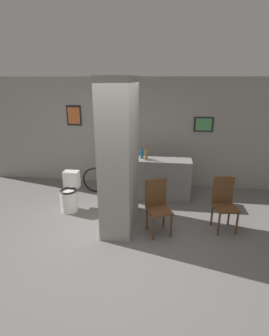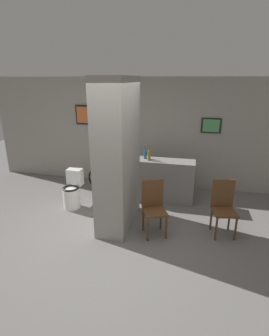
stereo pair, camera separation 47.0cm
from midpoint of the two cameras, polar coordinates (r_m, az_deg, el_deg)
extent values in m
plane|color=slate|center=(4.49, -6.00, -15.90)|extent=(14.00, 14.00, 0.00)
cube|color=gray|center=(6.40, -1.06, 7.60)|extent=(8.00, 0.06, 2.60)
cube|color=black|center=(6.71, -15.04, 10.96)|extent=(0.36, 0.02, 0.48)
cube|color=#D86633|center=(6.70, -15.09, 10.94)|extent=(0.30, 0.01, 0.39)
cube|color=black|center=(6.27, 12.74, 9.23)|extent=(0.44, 0.02, 0.34)
cube|color=#4C9959|center=(6.26, 12.75, 9.21)|extent=(0.36, 0.01, 0.28)
cube|color=gray|center=(4.51, -6.17, 2.63)|extent=(0.50, 1.26, 2.60)
cylinder|color=black|center=(4.28, -10.52, 5.00)|extent=(0.03, 0.40, 0.40)
cylinder|color=red|center=(4.29, -10.71, 5.00)|extent=(0.01, 0.07, 0.07)
cube|color=gray|center=(5.74, 2.54, -2.54)|extent=(1.46, 0.44, 0.92)
cylinder|color=white|center=(5.53, -16.44, -6.97)|extent=(0.34, 0.34, 0.43)
torus|color=black|center=(5.44, -16.66, -4.84)|extent=(0.33, 0.33, 0.04)
cube|color=white|center=(5.58, -15.89, -2.40)|extent=(0.31, 0.20, 0.34)
cylinder|color=brown|center=(4.42, 0.97, -13.17)|extent=(0.04, 0.04, 0.42)
cylinder|color=brown|center=(4.51, 4.94, -12.52)|extent=(0.04, 0.04, 0.42)
cylinder|color=brown|center=(4.68, -0.21, -11.18)|extent=(0.04, 0.04, 0.42)
cylinder|color=brown|center=(4.77, 3.54, -10.62)|extent=(0.04, 0.04, 0.42)
cube|color=brown|center=(4.48, 2.35, -9.34)|extent=(0.49, 0.49, 0.04)
cube|color=brown|center=(4.51, 1.70, -5.38)|extent=(0.35, 0.18, 0.50)
cylinder|color=brown|center=(4.69, 15.13, -11.85)|extent=(0.04, 0.04, 0.42)
cylinder|color=brown|center=(4.80, 18.79, -11.45)|extent=(0.04, 0.04, 0.42)
cylinder|color=brown|center=(4.95, 13.89, -10.00)|extent=(0.04, 0.04, 0.42)
cylinder|color=brown|center=(5.06, 17.37, -9.68)|extent=(0.04, 0.04, 0.42)
cube|color=brown|center=(4.77, 16.55, -8.34)|extent=(0.44, 0.44, 0.04)
cube|color=brown|center=(4.80, 16.12, -4.59)|extent=(0.37, 0.11, 0.50)
torus|color=black|center=(6.23, -10.65, -2.60)|extent=(0.61, 0.04, 0.61)
torus|color=black|center=(6.02, -2.17, -3.06)|extent=(0.61, 0.04, 0.61)
cylinder|color=#266633|center=(6.05, -6.54, -1.46)|extent=(0.86, 0.04, 0.04)
cylinder|color=#266633|center=(6.11, -8.66, -1.36)|extent=(0.03, 0.03, 0.31)
cylinder|color=#266633|center=(5.97, -2.63, -1.65)|extent=(0.03, 0.03, 0.28)
cube|color=black|center=(6.05, -8.74, 0.21)|extent=(0.16, 0.06, 0.04)
cylinder|color=#262626|center=(5.92, -2.65, -0.36)|extent=(0.03, 0.42, 0.03)
cylinder|color=olive|center=(5.51, 0.12, 2.77)|extent=(0.06, 0.06, 0.21)
cylinder|color=olive|center=(5.47, 0.12, 4.26)|extent=(0.03, 0.03, 0.09)
sphere|color=#333333|center=(5.46, 0.12, 4.79)|extent=(0.03, 0.03, 0.03)
cylinder|color=#19598C|center=(5.64, -0.78, 2.96)|extent=(0.06, 0.06, 0.18)
cylinder|color=#19598C|center=(5.60, -0.79, 4.19)|extent=(0.03, 0.03, 0.08)
sphere|color=#333333|center=(5.59, -0.79, 4.64)|extent=(0.03, 0.03, 0.03)
camera|label=1|loc=(0.24, -92.72, -0.93)|focal=28.00mm
camera|label=2|loc=(0.24, 87.28, 0.93)|focal=28.00mm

